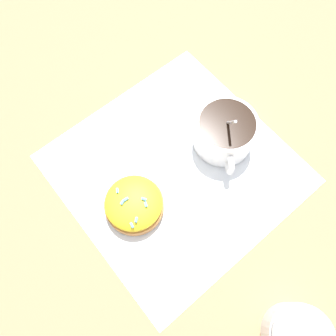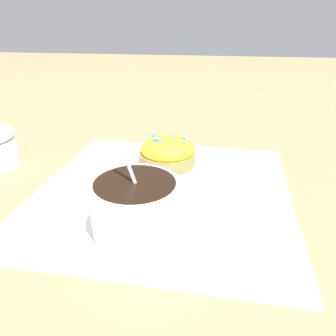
{
  "view_description": "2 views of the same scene",
  "coord_description": "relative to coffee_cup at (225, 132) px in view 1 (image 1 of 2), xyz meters",
  "views": [
    {
      "loc": [
        -0.14,
        -0.13,
        0.48
      ],
      "look_at": [
        -0.02,
        -0.0,
        0.03
      ],
      "focal_mm": 35.0,
      "sensor_mm": 36.0,
      "label": 1
    },
    {
      "loc": [
        0.38,
        0.06,
        0.22
      ],
      "look_at": [
        -0.01,
        0.01,
        0.03
      ],
      "focal_mm": 35.0,
      "sensor_mm": 36.0,
      "label": 2
    }
  ],
  "objects": [
    {
      "name": "ground_plane",
      "position": [
        -0.09,
        0.02,
        -0.03
      ],
      "size": [
        3.0,
        3.0,
        0.0
      ],
      "primitive_type": "plane",
      "color": "#93704C"
    },
    {
      "name": "frosted_pastry",
      "position": [
        -0.18,
        0.01,
        -0.01
      ],
      "size": [
        0.09,
        0.09,
        0.04
      ],
      "color": "#B2753D",
      "rests_on": "paper_napkin"
    },
    {
      "name": "sugar_bowl",
      "position": [
        -0.14,
        -0.26,
        -0.0
      ],
      "size": [
        0.08,
        0.08,
        0.06
      ],
      "color": "white",
      "rests_on": "ground_plane"
    },
    {
      "name": "paper_napkin",
      "position": [
        -0.09,
        0.02,
        -0.03
      ],
      "size": [
        0.35,
        0.35,
        0.0
      ],
      "color": "white",
      "rests_on": "ground_plane"
    },
    {
      "name": "coffee_cup",
      "position": [
        0.0,
        0.0,
        0.0
      ],
      "size": [
        0.1,
        0.11,
        0.1
      ],
      "color": "white",
      "rests_on": "paper_napkin"
    }
  ]
}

